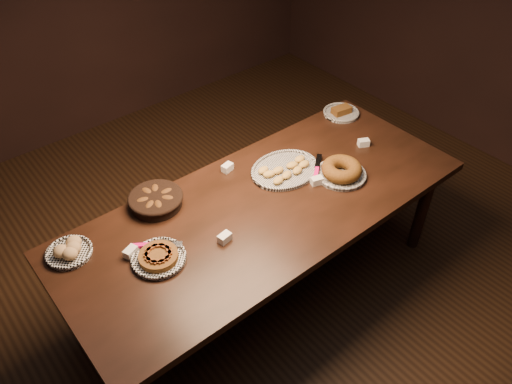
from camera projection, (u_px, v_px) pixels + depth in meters
ground at (265, 287)px, 3.31m from camera, size 5.00×5.00×0.00m
buffet_table at (266, 213)px, 2.87m from camera, size 2.40×1.00×0.75m
apple_tart_plate at (158, 257)px, 2.49m from camera, size 0.29×0.30×0.05m
madeleine_platter at (285, 170)px, 3.03m from camera, size 0.44×0.36×0.05m
bundt_cake_plate at (341, 171)px, 2.98m from camera, size 0.33×0.38×0.10m
croissant_basket at (156, 199)px, 2.78m from camera, size 0.35×0.35×0.08m
bread_roll_plate at (69, 251)px, 2.51m from camera, size 0.24×0.24×0.07m
loaf_plate at (341, 112)px, 3.52m from camera, size 0.25×0.25×0.06m
tent_cards at (259, 192)px, 2.86m from camera, size 1.72×0.52×0.04m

